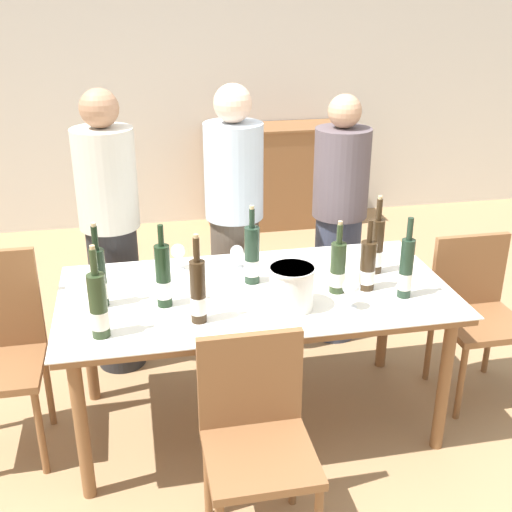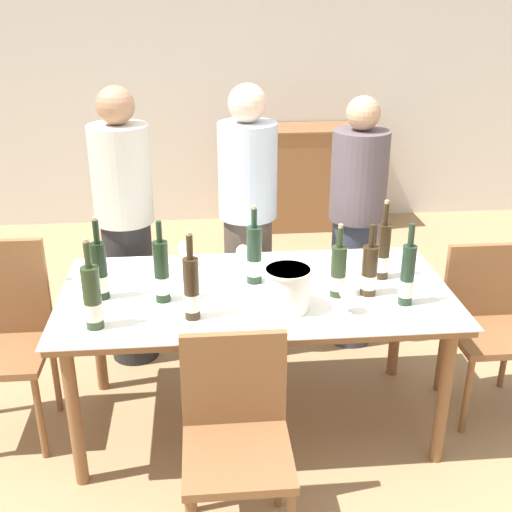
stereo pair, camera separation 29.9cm
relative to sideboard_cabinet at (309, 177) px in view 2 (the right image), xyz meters
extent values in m
plane|color=#A37F56|center=(-0.75, -2.89, -0.46)|extent=(12.00, 12.00, 0.00)
cube|color=silver|center=(-0.75, 0.29, 0.94)|extent=(8.00, 0.10, 2.80)
cube|color=brown|center=(0.00, 0.00, -0.01)|extent=(1.20, 0.44, 0.91)
cube|color=brown|center=(0.00, 0.00, 0.45)|extent=(1.24, 0.46, 0.02)
cylinder|color=brown|center=(-1.58, -3.26, -0.11)|extent=(0.06, 0.06, 0.72)
cylinder|color=brown|center=(0.09, -3.26, -0.11)|extent=(0.06, 0.06, 0.72)
cylinder|color=brown|center=(-1.58, -2.51, -0.11)|extent=(0.06, 0.06, 0.72)
cylinder|color=brown|center=(0.09, -2.51, -0.11)|extent=(0.06, 0.06, 0.72)
cube|color=brown|center=(-0.75, -2.89, 0.27)|extent=(1.83, 0.90, 0.04)
cube|color=white|center=(-0.75, -2.89, 0.29)|extent=(1.86, 0.93, 0.01)
cylinder|color=white|center=(-0.62, -3.08, 0.39)|extent=(0.20, 0.20, 0.20)
cylinder|color=white|center=(-0.62, -3.08, 0.48)|extent=(0.21, 0.21, 0.01)
cylinder|color=black|center=(-1.47, -2.90, 0.43)|extent=(0.07, 0.07, 0.27)
cylinder|color=silver|center=(-1.47, -2.90, 0.37)|extent=(0.07, 0.07, 0.08)
cylinder|color=black|center=(-1.47, -2.90, 0.62)|extent=(0.03, 0.03, 0.11)
cylinder|color=tan|center=(-1.47, -2.90, 0.69)|extent=(0.02, 0.02, 0.02)
cylinder|color=#332314|center=(-1.05, -3.13, 0.43)|extent=(0.07, 0.07, 0.28)
cylinder|color=white|center=(-1.05, -3.13, 0.37)|extent=(0.07, 0.07, 0.08)
cylinder|color=#332314|center=(-1.05, -3.13, 0.63)|extent=(0.03, 0.03, 0.11)
cylinder|color=tan|center=(-1.05, -3.13, 0.69)|extent=(0.02, 0.02, 0.02)
cylinder|color=#28381E|center=(-0.37, -2.97, 0.42)|extent=(0.07, 0.07, 0.25)
cylinder|color=silver|center=(-0.37, -2.97, 0.36)|extent=(0.07, 0.07, 0.07)
cylinder|color=#28381E|center=(-0.37, -2.97, 0.59)|extent=(0.03, 0.03, 0.09)
cylinder|color=tan|center=(-0.37, -2.97, 0.64)|extent=(0.02, 0.02, 0.02)
cylinder|color=#1E3323|center=(-0.74, -2.79, 0.44)|extent=(0.07, 0.07, 0.29)
cylinder|color=white|center=(-0.74, -2.79, 0.37)|extent=(0.08, 0.08, 0.08)
cylinder|color=#1E3323|center=(-0.74, -2.79, 0.62)|extent=(0.03, 0.03, 0.09)
cylinder|color=tan|center=(-0.74, -2.79, 0.68)|extent=(0.02, 0.02, 0.02)
cylinder|color=#28381E|center=(-1.46, -3.18, 0.43)|extent=(0.08, 0.08, 0.28)
cylinder|color=silver|center=(-1.46, -3.18, 0.37)|extent=(0.08, 0.08, 0.08)
cylinder|color=#28381E|center=(-1.46, -3.18, 0.63)|extent=(0.03, 0.03, 0.11)
cylinder|color=tan|center=(-1.46, -3.18, 0.69)|extent=(0.02, 0.02, 0.02)
cylinder|color=#1E3323|center=(-0.08, -3.08, 0.44)|extent=(0.06, 0.06, 0.29)
cylinder|color=silver|center=(-0.08, -3.08, 0.37)|extent=(0.06, 0.06, 0.08)
cylinder|color=#1E3323|center=(-0.08, -3.08, 0.63)|extent=(0.03, 0.03, 0.11)
cylinder|color=#332314|center=(-0.22, -2.97, 0.41)|extent=(0.07, 0.07, 0.24)
cylinder|color=white|center=(-0.22, -2.97, 0.36)|extent=(0.08, 0.08, 0.07)
cylinder|color=#332314|center=(-0.22, -2.97, 0.59)|extent=(0.03, 0.03, 0.11)
cylinder|color=#332314|center=(-0.11, -2.80, 0.43)|extent=(0.07, 0.07, 0.28)
cylinder|color=white|center=(-0.11, -2.80, 0.37)|extent=(0.07, 0.07, 0.08)
cylinder|color=#332314|center=(-0.11, -2.80, 0.63)|extent=(0.03, 0.03, 0.11)
cylinder|color=tan|center=(-0.11, -2.80, 0.69)|extent=(0.02, 0.02, 0.02)
cylinder|color=black|center=(-1.18, -2.95, 0.44)|extent=(0.07, 0.07, 0.29)
cylinder|color=white|center=(-1.18, -2.95, 0.37)|extent=(0.07, 0.07, 0.08)
cylinder|color=black|center=(-1.18, -2.95, 0.63)|extent=(0.03, 0.03, 0.10)
cylinder|color=white|center=(-0.36, -3.14, 0.30)|extent=(0.06, 0.06, 0.00)
cylinder|color=white|center=(-0.36, -3.14, 0.33)|extent=(0.01, 0.01, 0.07)
sphere|color=white|center=(-0.36, -3.14, 0.40)|extent=(0.08, 0.08, 0.08)
cylinder|color=white|center=(-0.79, -2.61, 0.30)|extent=(0.07, 0.07, 0.00)
cylinder|color=white|center=(-0.79, -2.61, 0.33)|extent=(0.01, 0.01, 0.06)
sphere|color=white|center=(-0.79, -2.61, 0.38)|extent=(0.07, 0.07, 0.07)
cylinder|color=white|center=(-1.09, -2.56, 0.30)|extent=(0.06, 0.06, 0.00)
cylinder|color=white|center=(-1.09, -2.56, 0.33)|extent=(0.01, 0.01, 0.07)
sphere|color=white|center=(-1.09, -2.56, 0.39)|extent=(0.07, 0.07, 0.07)
cylinder|color=brown|center=(0.29, -3.07, -0.25)|extent=(0.03, 0.03, 0.43)
cylinder|color=brown|center=(0.29, -2.70, -0.25)|extent=(0.03, 0.03, 0.43)
cylinder|color=brown|center=(0.66, -2.70, -0.25)|extent=(0.03, 0.03, 0.43)
cube|color=brown|center=(0.48, -2.89, -0.02)|extent=(0.42, 0.42, 0.04)
cube|color=brown|center=(0.48, -2.70, 0.21)|extent=(0.42, 0.04, 0.41)
cylinder|color=brown|center=(-1.07, -3.48, -0.25)|extent=(0.03, 0.03, 0.42)
cylinder|color=brown|center=(-0.70, -3.48, -0.25)|extent=(0.03, 0.03, 0.42)
cube|color=brown|center=(-0.89, -3.67, -0.02)|extent=(0.42, 0.42, 0.04)
cube|color=brown|center=(-0.89, -3.48, 0.20)|extent=(0.42, 0.04, 0.41)
cylinder|color=brown|center=(-1.78, -3.07, -0.24)|extent=(0.03, 0.03, 0.45)
cylinder|color=brown|center=(-1.78, -2.70, -0.24)|extent=(0.03, 0.03, 0.45)
cube|color=brown|center=(-1.97, -2.89, 0.00)|extent=(0.42, 0.42, 0.04)
cube|color=brown|center=(-1.97, -2.70, 0.27)|extent=(0.42, 0.04, 0.50)
cylinder|color=#262628|center=(-1.42, -2.17, -0.03)|extent=(0.28, 0.28, 0.87)
cylinder|color=beige|center=(-1.42, -2.17, 0.68)|extent=(0.33, 0.33, 0.54)
sphere|color=#A37556|center=(-1.42, -2.17, 1.05)|extent=(0.20, 0.20, 0.20)
cylinder|color=#51473D|center=(-0.73, -2.17, -0.02)|extent=(0.28, 0.28, 0.88)
cylinder|color=silver|center=(-0.73, -2.17, 0.68)|extent=(0.33, 0.33, 0.54)
sphere|color=beige|center=(-0.73, -2.17, 1.06)|extent=(0.21, 0.21, 0.21)
cylinder|color=#383F56|center=(-0.07, -2.10, -0.06)|extent=(0.28, 0.28, 0.82)
cylinder|color=#594C51|center=(-0.07, -2.10, 0.62)|extent=(0.33, 0.33, 0.53)
sphere|color=tan|center=(-0.07, -2.10, 0.98)|extent=(0.19, 0.19, 0.19)
camera|label=1|loc=(-1.29, -5.58, 1.65)|focal=45.00mm
camera|label=2|loc=(-0.99, -5.62, 1.65)|focal=45.00mm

